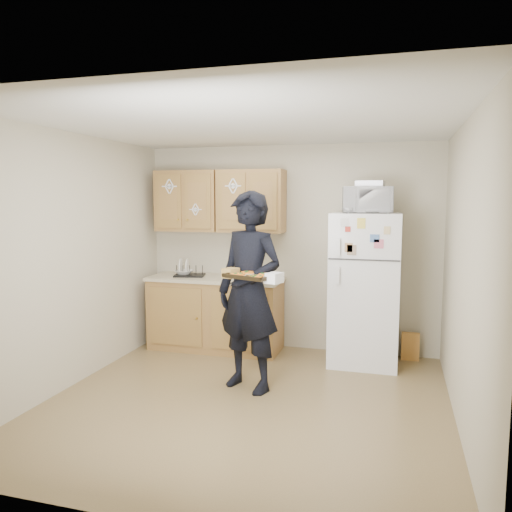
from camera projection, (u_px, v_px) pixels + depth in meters
The scene contains 23 objects.
floor at pixel (247, 402), 4.57m from camera, with size 3.60×3.60×0.00m, color brown.
ceiling at pixel (246, 123), 4.28m from camera, with size 3.60×3.60×0.00m, color silver.
wall_back at pixel (289, 248), 6.15m from camera, with size 3.60×0.04×2.50m, color #B7AE95.
wall_front at pixel (150, 311), 2.71m from camera, with size 3.60×0.04×2.50m, color #B7AE95.
wall_left at pixel (72, 260), 4.92m from camera, with size 0.04×3.60×2.50m, color #B7AE95.
wall_right at pixel (464, 276), 3.94m from camera, with size 0.04×3.60×2.50m, color #B7AE95.
refrigerator at pixel (365, 289), 5.58m from camera, with size 0.75×0.70×1.70m, color white.
base_cabinet at pixel (216, 315), 6.17m from camera, with size 1.60×0.60×0.86m, color olive.
countertop at pixel (216, 279), 6.11m from camera, with size 1.64×0.64×0.04m, color beige.
upper_cab_left at pixel (189, 201), 6.24m from camera, with size 0.80×0.33×0.75m, color olive.
upper_cab_right at pixel (251, 201), 6.02m from camera, with size 0.80×0.33×0.75m, color olive.
cereal_box at pixel (410, 346), 5.75m from camera, with size 0.20×0.07×0.32m, color #DFB64F.
person at pixel (249, 291), 4.80m from camera, with size 0.70×0.46×1.93m, color black.
baking_tray at pixel (252, 276), 4.48m from camera, with size 0.43×0.32×0.04m, color black.
pizza_front_left at pixel (238, 275), 4.48m from camera, with size 0.14×0.14×0.02m, color orange.
pizza_front_right at pixel (256, 277), 4.36m from camera, with size 0.14×0.14×0.02m, color orange.
pizza_back_left at pixel (248, 273), 4.60m from camera, with size 0.14×0.14×0.02m, color orange.
pizza_back_right at pixel (266, 275), 4.48m from camera, with size 0.14×0.14×0.02m, color orange.
microwave at pixel (367, 200), 5.42m from camera, with size 0.52×0.35×0.29m, color white.
foil_pan at pixel (370, 184), 5.42m from camera, with size 0.30×0.21×0.06m, color silver.
dish_rack at pixel (190, 270), 6.18m from camera, with size 0.36×0.27×0.14m, color black.
bowl at pixel (184, 272), 6.21m from camera, with size 0.22×0.22×0.05m, color white.
soap_bottle at pixel (257, 273), 5.82m from camera, with size 0.09×0.09×0.19m, color white.
Camera 1 is at (1.28, -4.20, 1.85)m, focal length 35.00 mm.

